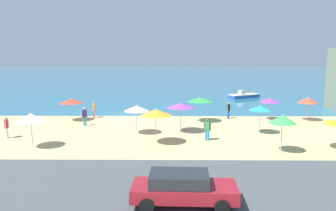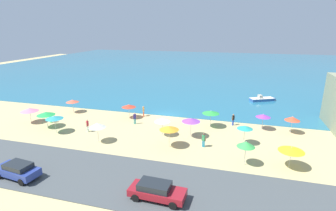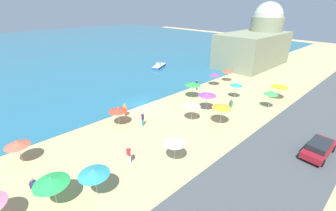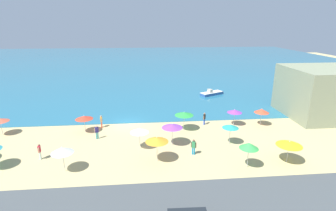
{
  "view_description": "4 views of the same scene",
  "coord_description": "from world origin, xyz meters",
  "px_view_note": "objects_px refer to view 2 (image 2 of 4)",
  "views": [
    {
      "loc": [
        4.51,
        -33.06,
        6.57
      ],
      "look_at": [
        4.18,
        -0.79,
        1.23
      ],
      "focal_mm": 35.0,
      "sensor_mm": 36.0,
      "label": 1
    },
    {
      "loc": [
        10.7,
        -36.75,
        13.13
      ],
      "look_at": [
        0.27,
        0.31,
        1.62
      ],
      "focal_mm": 28.0,
      "sensor_mm": 36.0,
      "label": 2
    },
    {
      "loc": [
        -16.53,
        -22.6,
        12.73
      ],
      "look_at": [
        0.43,
        -4.8,
        1.49
      ],
      "focal_mm": 24.0,
      "sensor_mm": 36.0,
      "label": 3
    },
    {
      "loc": [
        2.36,
        -33.06,
        12.94
      ],
      "look_at": [
        5.54,
        1.09,
        2.03
      ],
      "focal_mm": 28.0,
      "sensor_mm": 36.0,
      "label": 4
    }
  ],
  "objects_px": {
    "beach_umbrella_0": "(292,119)",
    "beach_umbrella_2": "(169,128)",
    "bather_4": "(87,125)",
    "bather_5": "(135,118)",
    "beach_umbrella_8": "(263,116)",
    "beach_umbrella_1": "(245,127)",
    "beach_umbrella_12": "(129,106)",
    "beach_umbrella_6": "(46,114)",
    "beach_umbrella_4": "(72,101)",
    "beach_umbrella_10": "(54,117)",
    "bather_1": "(233,119)",
    "parked_car_0": "(18,170)",
    "bather_3": "(50,117)",
    "beach_umbrella_13": "(291,149)",
    "beach_umbrella_14": "(29,110)",
    "parked_car_1": "(157,190)",
    "bather_2": "(204,139)",
    "beach_umbrella_11": "(162,120)",
    "skiff_nearshore": "(262,99)",
    "beach_umbrella_5": "(246,144)",
    "bather_0": "(144,111)",
    "beach_umbrella_9": "(191,120)",
    "beach_umbrella_3": "(97,125)",
    "beach_umbrella_7": "(211,112)"
  },
  "relations": [
    {
      "from": "beach_umbrella_12",
      "to": "beach_umbrella_6",
      "type": "bearing_deg",
      "value": -144.71
    },
    {
      "from": "beach_umbrella_8",
      "to": "beach_umbrella_1",
      "type": "bearing_deg",
      "value": -113.42
    },
    {
      "from": "beach_umbrella_5",
      "to": "bather_4",
      "type": "height_order",
      "value": "beach_umbrella_5"
    },
    {
      "from": "beach_umbrella_2",
      "to": "beach_umbrella_8",
      "type": "bearing_deg",
      "value": 38.77
    },
    {
      "from": "beach_umbrella_6",
      "to": "bather_4",
      "type": "distance_m",
      "value": 6.29
    },
    {
      "from": "beach_umbrella_0",
      "to": "beach_umbrella_12",
      "type": "xyz_separation_m",
      "value": [
        -22.49,
        -0.24,
        -0.07
      ]
    },
    {
      "from": "bather_5",
      "to": "bather_0",
      "type": "bearing_deg",
      "value": 90.05
    },
    {
      "from": "beach_umbrella_5",
      "to": "beach_umbrella_14",
      "type": "height_order",
      "value": "beach_umbrella_5"
    },
    {
      "from": "skiff_nearshore",
      "to": "beach_umbrella_5",
      "type": "bearing_deg",
      "value": -97.03
    },
    {
      "from": "bather_3",
      "to": "skiff_nearshore",
      "type": "bearing_deg",
      "value": 34.21
    },
    {
      "from": "skiff_nearshore",
      "to": "beach_umbrella_0",
      "type": "bearing_deg",
      "value": -80.23
    },
    {
      "from": "beach_umbrella_1",
      "to": "beach_umbrella_13",
      "type": "distance_m",
      "value": 6.16
    },
    {
      "from": "beach_umbrella_8",
      "to": "bather_2",
      "type": "xyz_separation_m",
      "value": [
        -6.76,
        -7.42,
        -1.02
      ]
    },
    {
      "from": "beach_umbrella_5",
      "to": "bather_0",
      "type": "xyz_separation_m",
      "value": [
        -14.95,
        11.25,
        -1.33
      ]
    },
    {
      "from": "beach_umbrella_9",
      "to": "beach_umbrella_11",
      "type": "height_order",
      "value": "beach_umbrella_9"
    },
    {
      "from": "beach_umbrella_2",
      "to": "beach_umbrella_4",
      "type": "distance_m",
      "value": 19.94
    },
    {
      "from": "beach_umbrella_14",
      "to": "parked_car_1",
      "type": "xyz_separation_m",
      "value": [
        22.82,
        -11.82,
        -1.12
      ]
    },
    {
      "from": "beach_umbrella_7",
      "to": "bather_0",
      "type": "bearing_deg",
      "value": 170.11
    },
    {
      "from": "bather_0",
      "to": "skiff_nearshore",
      "type": "relative_size",
      "value": 0.34
    },
    {
      "from": "beach_umbrella_1",
      "to": "parked_car_1",
      "type": "distance_m",
      "value": 14.25
    },
    {
      "from": "beach_umbrella_2",
      "to": "bather_3",
      "type": "relative_size",
      "value": 1.65
    },
    {
      "from": "beach_umbrella_3",
      "to": "beach_umbrella_13",
      "type": "height_order",
      "value": "beach_umbrella_3"
    },
    {
      "from": "bather_0",
      "to": "beach_umbrella_9",
      "type": "bearing_deg",
      "value": -34.79
    },
    {
      "from": "beach_umbrella_14",
      "to": "bather_0",
      "type": "distance_m",
      "value": 16.19
    },
    {
      "from": "bather_2",
      "to": "parked_car_0",
      "type": "relative_size",
      "value": 0.39
    },
    {
      "from": "beach_umbrella_13",
      "to": "beach_umbrella_14",
      "type": "relative_size",
      "value": 0.99
    },
    {
      "from": "beach_umbrella_11",
      "to": "bather_2",
      "type": "height_order",
      "value": "beach_umbrella_11"
    },
    {
      "from": "beach_umbrella_0",
      "to": "parked_car_0",
      "type": "bearing_deg",
      "value": -144.58
    },
    {
      "from": "beach_umbrella_2",
      "to": "bather_5",
      "type": "xyz_separation_m",
      "value": [
        -6.66,
        5.84,
        -1.38
      ]
    },
    {
      "from": "beach_umbrella_8",
      "to": "beach_umbrella_5",
      "type": "bearing_deg",
      "value": -102.23
    },
    {
      "from": "beach_umbrella_14",
      "to": "parked_car_1",
      "type": "relative_size",
      "value": 0.54
    },
    {
      "from": "beach_umbrella_7",
      "to": "parked_car_0",
      "type": "height_order",
      "value": "beach_umbrella_7"
    },
    {
      "from": "beach_umbrella_0",
      "to": "beach_umbrella_2",
      "type": "relative_size",
      "value": 0.89
    },
    {
      "from": "bather_5",
      "to": "beach_umbrella_3",
      "type": "bearing_deg",
      "value": -104.74
    },
    {
      "from": "beach_umbrella_2",
      "to": "beach_umbrella_10",
      "type": "height_order",
      "value": "beach_umbrella_2"
    },
    {
      "from": "beach_umbrella_0",
      "to": "beach_umbrella_4",
      "type": "distance_m",
      "value": 32.28
    },
    {
      "from": "bather_4",
      "to": "bather_5",
      "type": "distance_m",
      "value": 6.49
    },
    {
      "from": "beach_umbrella_6",
      "to": "beach_umbrella_8",
      "type": "distance_m",
      "value": 29.09
    },
    {
      "from": "beach_umbrella_13",
      "to": "skiff_nearshore",
      "type": "xyz_separation_m",
      "value": [
        -1.06,
        24.79,
        -1.62
      ]
    },
    {
      "from": "beach_umbrella_4",
      "to": "bather_2",
      "type": "xyz_separation_m",
      "value": [
        22.01,
        -7.02,
        -0.96
      ]
    },
    {
      "from": "bather_3",
      "to": "beach_umbrella_0",
      "type": "bearing_deg",
      "value": 8.87
    },
    {
      "from": "beach_umbrella_14",
      "to": "parked_car_0",
      "type": "bearing_deg",
      "value": -51.4
    },
    {
      "from": "beach_umbrella_2",
      "to": "beach_umbrella_6",
      "type": "distance_m",
      "value": 17.74
    },
    {
      "from": "bather_1",
      "to": "parked_car_0",
      "type": "bearing_deg",
      "value": -133.66
    },
    {
      "from": "parked_car_1",
      "to": "beach_umbrella_4",
      "type": "bearing_deg",
      "value": 138.49
    },
    {
      "from": "beach_umbrella_4",
      "to": "beach_umbrella_10",
      "type": "xyz_separation_m",
      "value": [
        2.96,
        -7.98,
        0.19
      ]
    },
    {
      "from": "beach_umbrella_1",
      "to": "beach_umbrella_13",
      "type": "relative_size",
      "value": 0.98
    },
    {
      "from": "bather_4",
      "to": "bather_5",
      "type": "relative_size",
      "value": 1.01
    },
    {
      "from": "beach_umbrella_7",
      "to": "skiff_nearshore",
      "type": "relative_size",
      "value": 0.5
    },
    {
      "from": "beach_umbrella_10",
      "to": "bather_2",
      "type": "height_order",
      "value": "beach_umbrella_10"
    }
  ]
}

